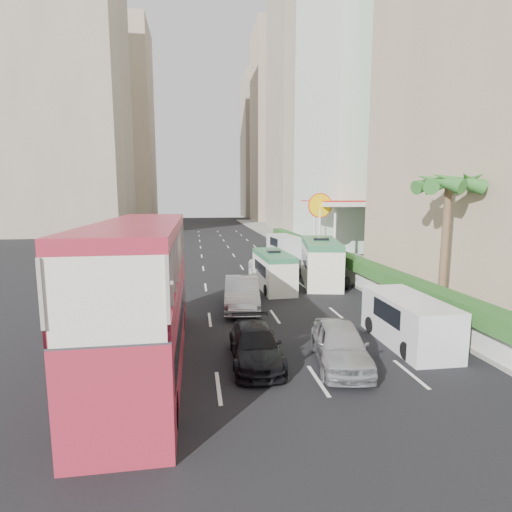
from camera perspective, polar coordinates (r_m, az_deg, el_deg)
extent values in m
plane|color=black|center=(15.44, 8.02, -13.92)|extent=(200.00, 200.00, 0.00)
cube|color=#A72336|center=(14.16, -15.81, -5.46)|extent=(2.50, 11.00, 5.06)
imported|color=#ABADB2|center=(21.29, -2.02, -7.50)|extent=(2.24, 5.15, 1.65)
imported|color=#ABADB2|center=(14.88, 11.85, -14.90)|extent=(2.45, 4.56, 1.47)
imported|color=black|center=(14.81, -0.08, -14.84)|extent=(1.91, 4.37, 1.25)
imported|color=silver|center=(29.22, 1.23, -3.09)|extent=(2.95, 5.28, 1.40)
cube|color=silver|center=(25.54, 2.52, -2.11)|extent=(1.95, 5.35, 2.35)
cube|color=silver|center=(27.61, 9.18, -0.77)|extent=(3.53, 6.96, 2.95)
cube|color=silver|center=(17.24, 20.92, -8.65)|extent=(1.97, 4.78, 1.90)
cube|color=silver|center=(39.67, 3.97, 1.46)|extent=(2.61, 5.34, 2.06)
cube|color=#99968C|center=(41.25, 10.03, 0.31)|extent=(6.00, 120.00, 0.18)
cube|color=silver|center=(29.99, 11.72, -1.65)|extent=(0.30, 44.00, 1.00)
cube|color=#2D6626|center=(29.86, 11.77, -0.04)|extent=(1.10, 44.00, 0.70)
cylinder|color=brown|center=(21.49, 25.33, 1.03)|extent=(0.36, 0.36, 6.40)
cube|color=silver|center=(39.43, 12.44, 3.76)|extent=(6.50, 8.00, 5.50)
cube|color=tan|center=(77.41, 8.91, 22.70)|extent=(16.00, 16.00, 50.00)
cube|color=tan|center=(99.29, 3.90, 17.82)|extent=(14.00, 14.00, 44.00)
cube|color=tan|center=(120.38, 1.52, 15.22)|extent=(14.00, 14.00, 40.00)
cube|color=tan|center=(74.22, -26.12, 23.40)|extent=(18.00, 18.00, 52.00)
cube|color=tan|center=(106.55, -19.13, 17.29)|extent=(16.00, 16.00, 46.00)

